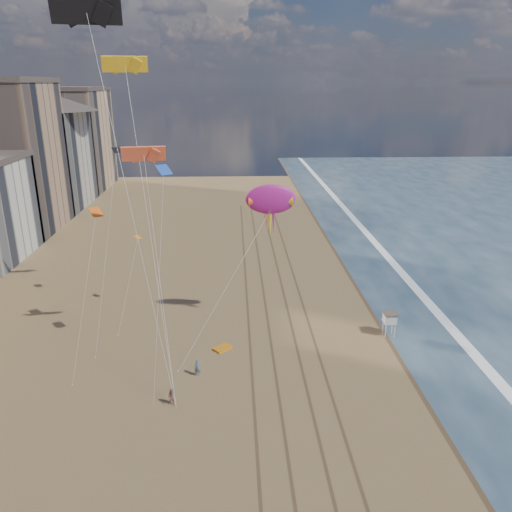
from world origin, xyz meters
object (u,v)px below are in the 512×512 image
(grounded_kite, at_px, (223,348))
(kite_flyer_a, at_px, (198,368))
(kite_flyer_b, at_px, (172,397))
(lifeguard_stand, at_px, (390,318))
(show_kite, at_px, (271,200))

(grounded_kite, height_order, kite_flyer_a, kite_flyer_a)
(grounded_kite, xyz_separation_m, kite_flyer_b, (-4.41, -9.98, 0.73))
(lifeguard_stand, height_order, show_kite, show_kite)
(kite_flyer_a, bearing_deg, lifeguard_stand, 20.36)
(grounded_kite, bearing_deg, show_kite, -0.50)
(show_kite, height_order, kite_flyer_a, show_kite)
(lifeguard_stand, distance_m, kite_flyer_a, 23.05)
(lifeguard_stand, bearing_deg, show_kite, 169.47)
(show_kite, bearing_deg, kite_flyer_a, -127.99)
(lifeguard_stand, xyz_separation_m, grounded_kite, (-19.35, -2.34, -2.13))
(lifeguard_stand, distance_m, grounded_kite, 19.60)
(kite_flyer_b, bearing_deg, kite_flyer_a, 74.37)
(grounded_kite, height_order, show_kite, show_kite)
(lifeguard_stand, relative_size, kite_flyer_b, 1.72)
(grounded_kite, distance_m, show_kite, 17.32)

